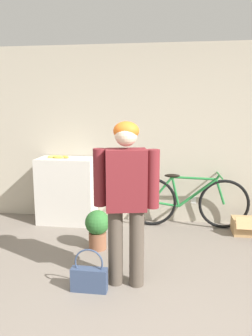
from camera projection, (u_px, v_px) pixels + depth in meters
wall_back at (158, 136)px, 4.82m from camera, size 8.00×0.07×2.60m
side_shelf at (67, 191)px, 4.88m from camera, size 0.84×0.46×0.98m
person at (126, 191)px, 3.06m from camera, size 0.62×0.30×1.59m
bicycle at (187, 201)px, 4.70m from camera, size 1.74×0.46×0.79m
banana at (58, 157)px, 4.78m from camera, size 0.34×0.09×0.04m
handbag at (89, 278)px, 3.08m from camera, size 0.34×0.10×0.42m
cardboard_box at (252, 226)px, 4.47m from camera, size 0.53×0.37×0.27m
potted_plant at (97, 227)px, 3.98m from camera, size 0.30×0.30×0.49m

